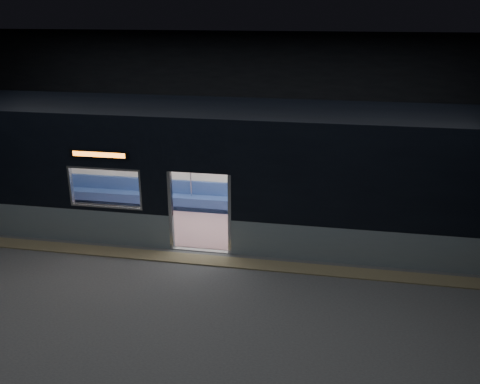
# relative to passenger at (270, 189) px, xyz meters

# --- Properties ---
(station_floor) EXTENTS (24.00, 14.00, 0.01)m
(station_floor) POSITION_rel_passenger_xyz_m (-1.40, -3.55, -0.84)
(station_floor) COLOR #47494C
(station_floor) RESTS_ON ground
(station_envelope) EXTENTS (24.00, 14.00, 5.00)m
(station_envelope) POSITION_rel_passenger_xyz_m (-1.40, -3.55, 2.83)
(station_envelope) COLOR black
(station_envelope) RESTS_ON station_floor
(tactile_strip) EXTENTS (22.80, 0.50, 0.03)m
(tactile_strip) POSITION_rel_passenger_xyz_m (-1.40, -3.00, -0.82)
(tactile_strip) COLOR #8C7F59
(tactile_strip) RESTS_ON station_floor
(metro_car) EXTENTS (18.00, 3.04, 3.35)m
(metro_car) POSITION_rel_passenger_xyz_m (-1.40, -1.00, 1.01)
(metro_car) COLOR gray
(metro_car) RESTS_ON station_floor
(passenger) EXTENTS (0.44, 0.75, 1.45)m
(passenger) POSITION_rel_passenger_xyz_m (0.00, 0.00, 0.00)
(passenger) COLOR black
(passenger) RESTS_ON metro_car
(handbag) EXTENTS (0.37, 0.34, 0.15)m
(handbag) POSITION_rel_passenger_xyz_m (0.01, -0.25, -0.13)
(handbag) COLOR black
(handbag) RESTS_ON passenger
(transit_map) EXTENTS (0.95, 0.03, 0.62)m
(transit_map) POSITION_rel_passenger_xyz_m (3.13, 0.31, 0.63)
(transit_map) COLOR white
(transit_map) RESTS_ON metro_car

